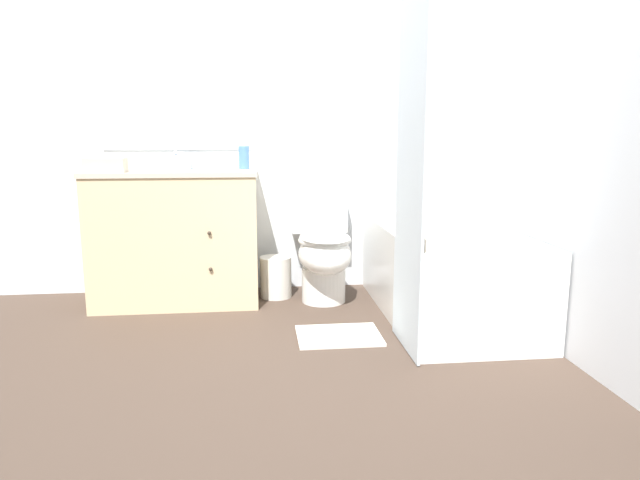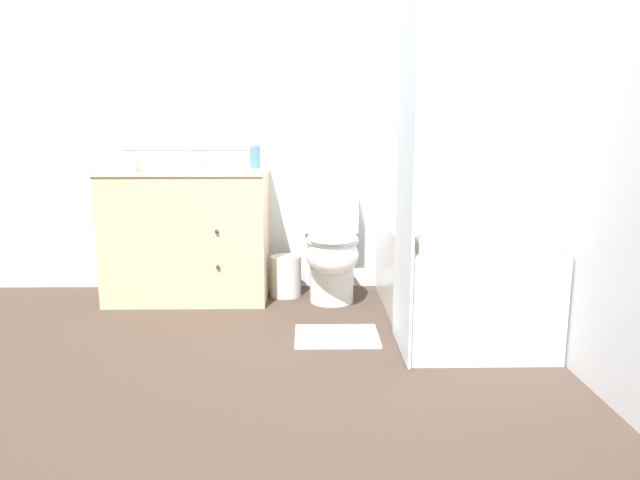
% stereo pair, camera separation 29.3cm
% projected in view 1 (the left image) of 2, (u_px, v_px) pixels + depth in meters
% --- Properties ---
extents(ground_plane, '(14.00, 14.00, 0.00)m').
position_uv_depth(ground_plane, '(314.00, 392.00, 2.48)').
color(ground_plane, '#47382D').
extents(wall_back, '(8.00, 0.06, 2.50)m').
position_uv_depth(wall_back, '(287.00, 112.00, 3.98)').
color(wall_back, silver).
rests_on(wall_back, ground_plane).
extents(wall_right, '(0.05, 2.74, 2.50)m').
position_uv_depth(wall_right, '(528.00, 108.00, 3.25)').
color(wall_right, silver).
rests_on(wall_right, ground_plane).
extents(vanity_cabinet, '(1.07, 0.59, 0.88)m').
position_uv_depth(vanity_cabinet, '(177.00, 235.00, 3.75)').
color(vanity_cabinet, beige).
rests_on(vanity_cabinet, ground_plane).
extents(sink_faucet, '(0.14, 0.12, 0.12)m').
position_uv_depth(sink_faucet, '(177.00, 163.00, 3.86)').
color(sink_faucet, silver).
rests_on(sink_faucet, vanity_cabinet).
extents(toilet, '(0.38, 0.69, 0.74)m').
position_uv_depth(toilet, '(323.00, 248.00, 3.79)').
color(toilet, white).
rests_on(toilet, ground_plane).
extents(bathtub, '(0.74, 1.50, 0.54)m').
position_uv_depth(bathtub, '(445.00, 272.00, 3.50)').
color(bathtub, white).
rests_on(bathtub, ground_plane).
extents(shower_curtain, '(0.01, 0.50, 1.94)m').
position_uv_depth(shower_curtain, '(411.00, 160.00, 2.81)').
color(shower_curtain, silver).
rests_on(shower_curtain, ground_plane).
extents(wastebasket, '(0.21, 0.21, 0.28)m').
position_uv_depth(wastebasket, '(276.00, 277.00, 3.90)').
color(wastebasket, silver).
rests_on(wastebasket, ground_plane).
extents(tissue_box, '(0.13, 0.13, 0.11)m').
position_uv_depth(tissue_box, '(182.00, 162.00, 3.74)').
color(tissue_box, silver).
rests_on(tissue_box, vanity_cabinet).
extents(soap_dispenser, '(0.07, 0.07, 0.18)m').
position_uv_depth(soap_dispenser, '(244.00, 157.00, 3.77)').
color(soap_dispenser, '#4C7AB2').
rests_on(soap_dispenser, vanity_cabinet).
extents(hand_towel_folded, '(0.24, 0.14, 0.09)m').
position_uv_depth(hand_towel_folded, '(106.00, 165.00, 3.44)').
color(hand_towel_folded, beige).
rests_on(hand_towel_folded, vanity_cabinet).
extents(bath_towel_folded, '(0.29, 0.18, 0.07)m').
position_uv_depth(bath_towel_folded, '(449.00, 242.00, 2.86)').
color(bath_towel_folded, beige).
rests_on(bath_towel_folded, bathtub).
extents(bath_mat, '(0.46, 0.35, 0.02)m').
position_uv_depth(bath_mat, '(339.00, 336.00, 3.15)').
color(bath_mat, silver).
rests_on(bath_mat, ground_plane).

